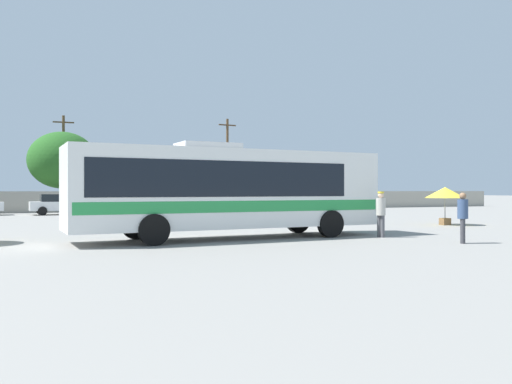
# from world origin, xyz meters

# --- Properties ---
(ground_plane) EXTENTS (300.00, 300.00, 0.00)m
(ground_plane) POSITION_xyz_m (0.00, 10.00, 0.00)
(ground_plane) COLOR gray
(perimeter_wall) EXTENTS (80.00, 0.30, 1.73)m
(perimeter_wall) POSITION_xyz_m (0.00, 27.32, 0.87)
(perimeter_wall) COLOR #9E998C
(perimeter_wall) RESTS_ON ground_plane
(coach_bus_white_green) EXTENTS (11.97, 3.30, 3.53)m
(coach_bus_white_green) POSITION_xyz_m (-0.98, -0.21, 1.88)
(coach_bus_white_green) COLOR white
(coach_bus_white_green) RESTS_ON ground_plane
(attendant_by_bus_door) EXTENTS (0.44, 0.44, 1.76)m
(attendant_by_bus_door) POSITION_xyz_m (4.67, -1.90, 1.00)
(attendant_by_bus_door) COLOR #4C4C51
(attendant_by_bus_door) RESTS_ON ground_plane
(passenger_waiting_on_apron) EXTENTS (0.49, 0.49, 1.73)m
(passenger_waiting_on_apron) POSITION_xyz_m (5.85, -4.90, 0.98)
(passenger_waiting_on_apron) COLOR #38383D
(passenger_waiting_on_apron) RESTS_ON ground_plane
(vendor_umbrella_secondary_yellow) EXTENTS (2.03, 2.03, 1.97)m
(vendor_umbrella_secondary_yellow) POSITION_xyz_m (12.10, 2.81, 1.65)
(vendor_umbrella_secondary_yellow) COLOR gray
(vendor_umbrella_secondary_yellow) RESTS_ON ground_plane
(parked_car_second_white) EXTENTS (4.42, 2.21, 1.52)m
(parked_car_second_white) POSITION_xyz_m (-6.00, 23.09, 0.80)
(parked_car_second_white) COLOR silver
(parked_car_second_white) RESTS_ON ground_plane
(parked_car_third_white) EXTENTS (4.39, 2.09, 1.53)m
(parked_car_third_white) POSITION_xyz_m (0.39, 24.09, 0.81)
(parked_car_third_white) COLOR silver
(parked_car_third_white) RESTS_ON ground_plane
(utility_pole_near) EXTENTS (1.80, 0.31, 8.71)m
(utility_pole_near) POSITION_xyz_m (9.36, 29.16, 4.54)
(utility_pole_near) COLOR #4C3823
(utility_pole_near) RESTS_ON ground_plane
(utility_pole_far) EXTENTS (1.80, 0.24, 8.49)m
(utility_pole_far) POSITION_xyz_m (-5.41, 31.17, 4.43)
(utility_pole_far) COLOR #4C3823
(utility_pole_far) RESTS_ON ground_plane
(roadside_tree_midleft) EXTENTS (5.75, 5.75, 6.86)m
(roadside_tree_midleft) POSITION_xyz_m (-5.55, 29.51, 4.41)
(roadside_tree_midleft) COLOR brown
(roadside_tree_midleft) RESTS_ON ground_plane
(roadside_tree_midright) EXTENTS (4.25, 4.25, 5.94)m
(roadside_tree_midright) POSITION_xyz_m (5.10, 32.93, 4.12)
(roadside_tree_midright) COLOR brown
(roadside_tree_midright) RESTS_ON ground_plane
(roadside_tree_right) EXTENTS (3.63, 3.63, 5.15)m
(roadside_tree_right) POSITION_xyz_m (21.55, 34.30, 3.59)
(roadside_tree_right) COLOR brown
(roadside_tree_right) RESTS_ON ground_plane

